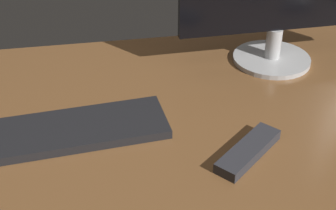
{
  "coord_description": "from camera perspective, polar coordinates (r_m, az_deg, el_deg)",
  "views": [
    {
      "loc": [
        -14.43,
        -84.36,
        63.66
      ],
      "look_at": [
        0.16,
        -2.22,
        8.0
      ],
      "focal_mm": 51.9,
      "sensor_mm": 36.0,
      "label": 1
    }
  ],
  "objects": [
    {
      "name": "desk",
      "position": [
        1.06,
        -0.29,
        -2.5
      ],
      "size": [
        140.0,
        84.0,
        2.0
      ],
      "primitive_type": "cube",
      "color": "brown",
      "rests_on": "ground"
    },
    {
      "name": "keyboard",
      "position": [
        1.04,
        -12.31,
        -3.07
      ],
      "size": [
        44.83,
        17.61,
        1.92
      ],
      "primitive_type": "cube",
      "rotation": [
        0.0,
        0.0,
        0.08
      ],
      "color": "black",
      "rests_on": "desk"
    },
    {
      "name": "tv_remote",
      "position": [
        0.97,
        9.42,
        -5.34
      ],
      "size": [
        16.34,
        15.09,
        2.18
      ],
      "primitive_type": "cube",
      "rotation": [
        0.0,
        0.0,
        0.72
      ],
      "color": "#2D2D33",
      "rests_on": "desk"
    }
  ]
}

